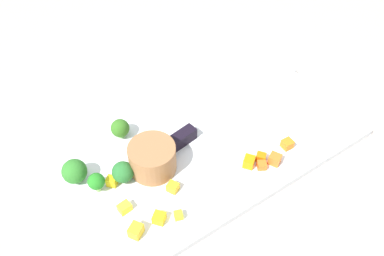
% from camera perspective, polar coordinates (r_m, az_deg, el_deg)
% --- Properties ---
extents(ground_plane, '(4.00, 4.00, 0.00)m').
position_cam_1_polar(ground_plane, '(0.68, 0.00, -1.26)').
color(ground_plane, '#9C918A').
extents(cutting_board, '(0.52, 0.34, 0.01)m').
position_cam_1_polar(cutting_board, '(0.67, 0.00, -0.93)').
color(cutting_board, white).
rests_on(cutting_board, ground_plane).
extents(prep_bowl, '(0.07, 0.07, 0.05)m').
position_cam_1_polar(prep_bowl, '(0.60, -5.78, -4.39)').
color(prep_bowl, '#98663F').
rests_on(prep_bowl, cutting_board).
extents(chef_knife, '(0.33, 0.07, 0.02)m').
position_cam_1_polar(chef_knife, '(0.67, 2.37, 0.96)').
color(chef_knife, silver).
rests_on(chef_knife, cutting_board).
extents(carrot_dice_0, '(0.02, 0.02, 0.01)m').
position_cam_1_polar(carrot_dice_0, '(0.63, 9.99, -4.21)').
color(carrot_dice_0, orange).
rests_on(carrot_dice_0, cutting_board).
extents(carrot_dice_1, '(0.02, 0.02, 0.02)m').
position_cam_1_polar(carrot_dice_1, '(0.62, 8.28, -4.88)').
color(carrot_dice_1, orange).
rests_on(carrot_dice_1, cutting_board).
extents(carrot_dice_2, '(0.02, 0.02, 0.02)m').
position_cam_1_polar(carrot_dice_2, '(0.63, 11.95, -4.47)').
color(carrot_dice_2, orange).
rests_on(carrot_dice_2, cutting_board).
extents(carrot_dice_3, '(0.02, 0.02, 0.01)m').
position_cam_1_polar(carrot_dice_3, '(0.66, 13.69, -2.28)').
color(carrot_dice_3, orange).
rests_on(carrot_dice_3, cutting_board).
extents(carrot_dice_4, '(0.02, 0.02, 0.01)m').
position_cam_1_polar(carrot_dice_4, '(0.63, 10.11, -5.36)').
color(carrot_dice_4, orange).
rests_on(carrot_dice_4, cutting_board).
extents(pepper_dice_0, '(0.02, 0.02, 0.02)m').
position_cam_1_polar(pepper_dice_0, '(0.56, -8.17, -14.57)').
color(pepper_dice_0, yellow).
rests_on(pepper_dice_0, cutting_board).
extents(pepper_dice_1, '(0.02, 0.02, 0.02)m').
position_cam_1_polar(pepper_dice_1, '(0.61, -11.58, -7.60)').
color(pepper_dice_1, yellow).
rests_on(pepper_dice_1, cutting_board).
extents(pepper_dice_2, '(0.02, 0.02, 0.01)m').
position_cam_1_polar(pepper_dice_2, '(0.56, -4.81, -12.90)').
color(pepper_dice_2, yellow).
rests_on(pepper_dice_2, cutting_board).
extents(pepper_dice_3, '(0.01, 0.01, 0.01)m').
position_cam_1_polar(pepper_dice_3, '(0.57, -1.99, -12.58)').
color(pepper_dice_3, yellow).
rests_on(pepper_dice_3, cutting_board).
extents(pepper_dice_4, '(0.02, 0.02, 0.01)m').
position_cam_1_polar(pepper_dice_4, '(0.59, -2.81, -8.60)').
color(pepper_dice_4, yellow).
rests_on(pepper_dice_4, cutting_board).
extents(pepper_dice_5, '(0.02, 0.02, 0.01)m').
position_cam_1_polar(pepper_dice_5, '(0.58, -9.78, -11.34)').
color(pepper_dice_5, yellow).
rests_on(pepper_dice_5, cutting_board).
extents(broccoli_floret_0, '(0.04, 0.04, 0.04)m').
position_cam_1_polar(broccoli_floret_0, '(0.62, -16.73, -6.08)').
color(broccoli_floret_0, '#86B061').
rests_on(broccoli_floret_0, cutting_board).
extents(broccoli_floret_1, '(0.03, 0.03, 0.04)m').
position_cam_1_polar(broccoli_floret_1, '(0.66, -10.41, -0.06)').
color(broccoli_floret_1, '#7FC26A').
rests_on(broccoli_floret_1, cutting_board).
extents(broccoli_floret_2, '(0.03, 0.03, 0.03)m').
position_cam_1_polar(broccoli_floret_2, '(0.60, -13.74, -7.60)').
color(broccoli_floret_2, '#86B763').
rests_on(broccoli_floret_2, cutting_board).
extents(broccoli_floret_3, '(0.03, 0.03, 0.04)m').
position_cam_1_polar(broccoli_floret_3, '(0.60, -10.03, -6.36)').
color(broccoli_floret_3, '#90AF60').
rests_on(broccoli_floret_3, cutting_board).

